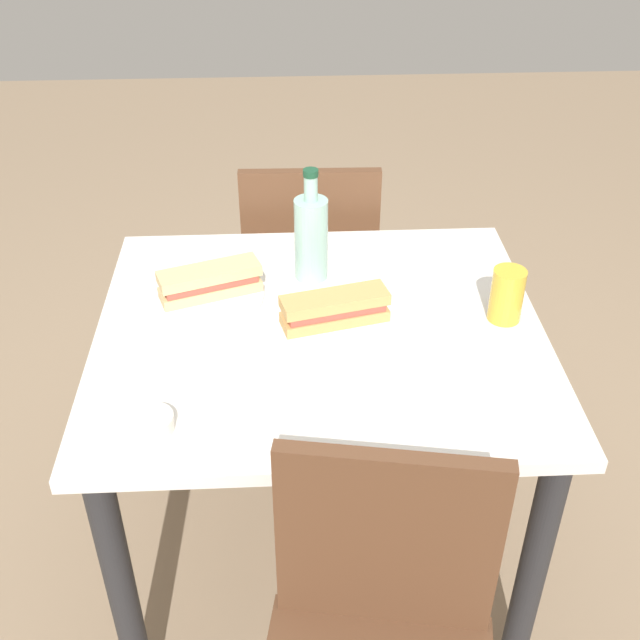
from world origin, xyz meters
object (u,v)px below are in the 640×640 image
object	(u,v)px
baguette_sandwich_far	(210,281)
knife_far	(200,281)
baguette_sandwich_near	(335,309)
dining_table	(320,371)
knife_near	(322,308)
olive_bowl	(151,423)
plate_near	(335,325)
chair_far	(309,270)
plate_far	(211,297)
beer_glass	(507,295)
water_bottle	(311,236)

from	to	relation	value
baguette_sandwich_far	knife_far	distance (m)	0.07
baguette_sandwich_near	baguette_sandwich_far	world-z (taller)	same
knife_far	dining_table	bearing A→B (deg)	-32.48
dining_table	knife_near	distance (m)	0.15
dining_table	olive_bowl	size ratio (longest dim) A/B	11.51
plate_near	olive_bowl	distance (m)	0.47
baguette_sandwich_far	dining_table	bearing A→B (deg)	-26.97
plate_near	knife_near	world-z (taller)	knife_near
chair_far	knife_near	bearing A→B (deg)	-89.09
knife_near	baguette_sandwich_far	bearing A→B (deg)	163.66
plate_near	baguette_sandwich_near	bearing A→B (deg)	20.56
olive_bowl	dining_table	bearing A→B (deg)	43.08
chair_far	plate_far	size ratio (longest dim) A/B	3.61
beer_glass	baguette_sandwich_far	bearing A→B (deg)	170.51
knife_near	water_bottle	world-z (taller)	water_bottle
plate_far	water_bottle	xyz separation A→B (m)	(0.23, 0.09, 0.10)
dining_table	baguette_sandwich_far	bearing A→B (deg)	153.03
plate_near	baguette_sandwich_near	distance (m)	0.04
plate_far	knife_far	world-z (taller)	knife_far
dining_table	plate_far	distance (m)	0.30
baguette_sandwich_near	knife_near	world-z (taller)	baguette_sandwich_near
plate_far	olive_bowl	distance (m)	0.44
beer_glass	olive_bowl	size ratio (longest dim) A/B	1.45
chair_far	olive_bowl	distance (m)	1.02
dining_table	plate_near	size ratio (longest dim) A/B	4.04
water_bottle	baguette_sandwich_near	bearing A→B (deg)	-79.07
knife_near	plate_far	world-z (taller)	knife_near
baguette_sandwich_far	beer_glass	world-z (taller)	beer_glass
knife_near	knife_far	bearing A→B (deg)	156.24
chair_far	beer_glass	distance (m)	0.80
plate_far	knife_far	size ratio (longest dim) A/B	1.34
dining_table	baguette_sandwich_far	world-z (taller)	baguette_sandwich_far
water_bottle	olive_bowl	xyz separation A→B (m)	(-0.32, -0.52, -0.09)
knife_far	beer_glass	size ratio (longest dim) A/B	1.47
knife_near	chair_far	bearing A→B (deg)	90.91
knife_far	water_bottle	bearing A→B (deg)	8.75
plate_near	plate_far	size ratio (longest dim) A/B	1.00
plate_near	beer_glass	bearing A→B (deg)	2.45
baguette_sandwich_near	knife_far	xyz separation A→B (m)	(-0.30, 0.17, -0.03)
plate_near	water_bottle	world-z (taller)	water_bottle
plate_near	knife_far	distance (m)	0.35
chair_far	water_bottle	bearing A→B (deg)	-91.09
dining_table	beer_glass	bearing A→B (deg)	2.10
water_bottle	olive_bowl	bearing A→B (deg)	-121.38
baguette_sandwich_near	knife_near	size ratio (longest dim) A/B	1.34
dining_table	plate_near	xyz separation A→B (m)	(0.03, -0.00, 0.13)
beer_glass	water_bottle	bearing A→B (deg)	154.53
baguette_sandwich_near	knife_far	size ratio (longest dim) A/B	1.34
dining_table	olive_bowl	distance (m)	0.47
plate_near	beer_glass	size ratio (longest dim) A/B	1.96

